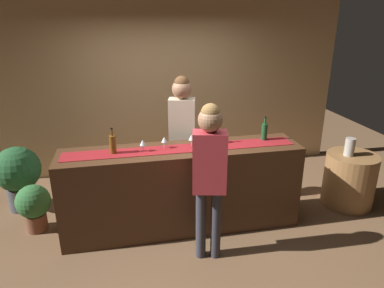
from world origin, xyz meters
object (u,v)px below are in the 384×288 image
Objects in this scene: wine_glass_near_customer at (164,140)px; bartender at (182,127)px; potted_plant_small at (34,205)px; wine_glass_mid_counter at (192,138)px; wine_bottle_green at (264,131)px; customer_sipping at (209,167)px; wine_bottle_clear at (211,135)px; wine_bottle_amber at (113,144)px; potted_plant_tall at (18,174)px; wine_glass_far_end at (143,143)px; vase_on_side_table at (350,147)px; round_side_table at (349,180)px.

bartender is (0.31, 0.53, -0.03)m from wine_glass_near_customer.
wine_glass_mid_counter is at bearing -6.86° from potted_plant_small.
wine_bottle_green is 0.92m from wine_glass_mid_counter.
bartender is at bearing 8.74° from potted_plant_small.
wine_bottle_green is 1.06m from bartender.
customer_sipping is (0.04, -0.69, -0.08)m from wine_glass_mid_counter.
potted_plant_small is at bearing 174.83° from wine_bottle_clear.
potted_plant_tall is at bearing 145.68° from wine_bottle_amber.
wine_bottle_clear is at bearing 4.14° from wine_bottle_amber.
wine_glass_far_end is 0.08× the size of bartender.
wine_bottle_clear reaches higher than wine_glass_mid_counter.
vase_on_side_table is at bearing -2.97° from potted_plant_small.
customer_sipping reaches higher than wine_glass_far_end.
bartender reaches higher than wine_glass_mid_counter.
wine_glass_near_customer is at bearing -179.38° from vase_on_side_table.
potted_plant_small is at bearing 167.74° from wine_glass_far_end.
wine_glass_far_end is 1.58m from potted_plant_small.
round_side_table is (2.22, 0.01, -0.78)m from wine_glass_mid_counter.
potted_plant_tall is (-3.12, 0.80, -0.65)m from wine_bottle_green.
customer_sipping reaches higher than vase_on_side_table.
wine_bottle_clear is 1.26× the size of vase_on_side_table.
wine_glass_mid_counter reaches higher than vase_on_side_table.
wine_bottle_green is 0.34× the size of potted_plant_tall.
round_side_table is 0.50m from vase_on_side_table.
wine_glass_mid_counter is at bearing 1.41° from wine_glass_near_customer.
wine_bottle_green reaches higher than wine_glass_far_end.
customer_sipping is 7.19× the size of vase_on_side_table.
wine_bottle_clear is 0.55m from bartender.
wine_glass_far_end is (-0.82, -0.09, -0.01)m from wine_bottle_clear.
customer_sipping is (0.62, -0.63, -0.08)m from wine_glass_far_end.
bartender reaches higher than wine_glass_near_customer.
wine_glass_near_customer and wine_glass_far_end have the same top height.
bartender is 2.42m from round_side_table.
vase_on_side_table is 0.40× the size of potted_plant_small.
wine_glass_mid_counter is 2.43m from potted_plant_tall.
vase_on_side_table is (2.47, 0.03, -0.29)m from wine_glass_near_customer.
round_side_table is at bearing -0.58° from wine_bottle_clear.
vase_on_side_table is 4.43m from potted_plant_tall.
customer_sipping is at bearing -62.14° from wine_glass_near_customer.
customer_sipping reaches higher than round_side_table.
bartender is 2.42× the size of round_side_table.
round_side_table is at bearing 1.15° from wine_bottle_amber.
potted_plant_tall is at bearing 151.14° from wine_glass_far_end.
wine_glass_far_end is 1.96m from potted_plant_tall.
wine_bottle_amber is 1.05m from bartender.
wine_bottle_amber reaches higher than round_side_table.
bartender is 1.22m from customer_sipping.
wine_glass_mid_counter is at bearing 3.04° from wine_bottle_amber.
wine_bottle_green is at bearing 3.39° from wine_glass_far_end.
wine_bottle_clear is at bearing 179.51° from vase_on_side_table.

